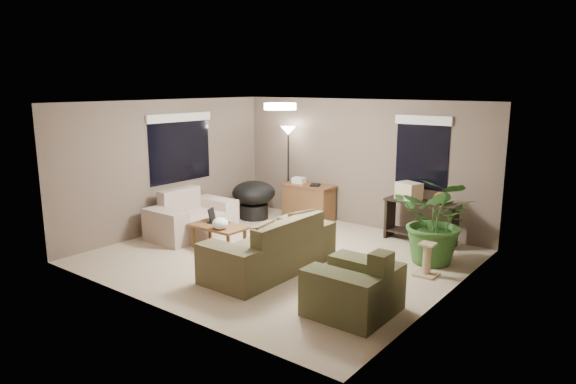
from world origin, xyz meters
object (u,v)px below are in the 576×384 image
Objects in this scene: armchair at (354,290)px; papasan_chair at (254,197)px; loveseat at (191,220)px; desk at (308,202)px; console_table at (421,218)px; floor_lamp at (288,141)px; houseplant at (437,230)px; coffee_table at (218,229)px; main_sofa at (273,252)px; cat_scratching_post at (427,262)px.

papasan_chair is at bearing 146.23° from armchair.
armchair is at bearing -14.17° from loveseat.
console_table is at bearing -0.84° from desk.
floor_lamp is at bearing 137.16° from armchair.
papasan_chair is at bearing -120.77° from floor_lamp.
houseplant is at bearing 87.31° from armchair.
loveseat is 1.60× the size of coffee_table.
armchair is at bearing -16.73° from main_sofa.
armchair is at bearing -92.69° from houseplant.
papasan_chair reaches higher than coffee_table.
main_sofa reaches higher than papasan_chair.
main_sofa is at bearing -12.29° from loveseat.
desk is 1.15m from papasan_chair.
coffee_table is 0.52× the size of floor_lamp.
desk is 2.48m from console_table.
floor_lamp reaches higher than armchair.
main_sofa is at bearing -135.18° from houseplant.
houseplant is at bearing -4.71° from papasan_chair.
floor_lamp is at bearing 173.87° from desk.
cat_scratching_post is at bearing -12.44° from papasan_chair.
console_table is 0.92× the size of houseplant.
cat_scratching_post is at bearing 32.60° from main_sofa.
armchair is 5.10m from floor_lamp.
armchair reaches higher than console_table.
desk is 3.29m from houseplant.
houseplant is (0.11, 2.34, 0.25)m from armchair.
floor_lamp is at bearing 164.86° from houseplant.
loveseat is 4.39m from cat_scratching_post.
armchair is 3.22m from coffee_table.
coffee_table is at bearing -92.13° from desk.
coffee_table is 0.77× the size of console_table.
papasan_chair is at bearing -148.25° from desk.
desk and console_table have the same top height.
main_sofa is 2.98m from console_table.
desk is at bearing 63.93° from loveseat.
desk is 2.20× the size of cat_scratching_post.
houseplant reaches higher than desk.
loveseat is 2.70m from floor_lamp.
main_sofa is 3.15m from papasan_chair.
floor_lamp reaches higher than desk.
armchair is 1.00× the size of papasan_chair.
papasan_chair is at bearing 167.56° from cat_scratching_post.
floor_lamp is (-3.06, 0.10, 1.16)m from console_table.
coffee_table is at bearing 169.97° from main_sofa.
houseplant reaches higher than coffee_table.
houseplant is (4.12, -0.34, 0.08)m from papasan_chair.
cat_scratching_post is (1.93, 1.23, -0.08)m from main_sofa.
houseplant reaches higher than loveseat.
armchair is at bearing -47.32° from desk.
loveseat is 4.21m from console_table.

